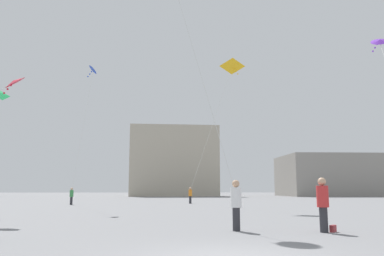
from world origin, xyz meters
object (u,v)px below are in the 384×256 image
object	(u,v)px
person_in_green	(71,195)
kite_amber_delta	(231,70)
kite_violet_diamond	(380,42)
person_in_orange	(190,195)
person_in_white	(236,203)
kite_crimson_diamond	(13,82)
handbag_beside_flyer	(333,229)
kite_cobalt_diamond	(92,74)
building_right_hall	(350,176)
building_centre_hall	(174,161)
person_in_red	(323,202)

from	to	relation	value
person_in_green	kite_amber_delta	distance (m)	19.08
kite_violet_diamond	person_in_orange	bearing A→B (deg)	116.59
person_in_orange	kite_amber_delta	world-z (taller)	kite_amber_delta
person_in_white	kite_crimson_diamond	distance (m)	12.92
person_in_white	handbag_beside_flyer	xyz separation A→B (m)	(3.26, -0.52, -0.86)
kite_cobalt_diamond	building_right_hall	bearing A→B (deg)	50.73
kite_amber_delta	handbag_beside_flyer	size ratio (longest dim) A/B	36.37
person_in_orange	kite_crimson_diamond	xyz separation A→B (m)	(-9.80, -20.82, 5.84)
person_in_orange	building_centre_hall	world-z (taller)	building_centre_hall
person_in_white	building_right_hall	size ratio (longest dim) A/B	0.07
kite_cobalt_diamond	building_centre_hall	world-z (taller)	building_centre_hall
person_in_orange	kite_cobalt_diamond	distance (m)	16.86
person_in_red	kite_crimson_diamond	bearing A→B (deg)	14.80
person_in_red	kite_amber_delta	xyz separation A→B (m)	(-0.72, 15.72, 9.49)
person_in_orange	kite_violet_diamond	world-z (taller)	kite_violet_diamond
handbag_beside_flyer	building_centre_hall	bearing A→B (deg)	94.51
person_in_white	building_centre_hall	xyz separation A→B (m)	(-1.96, 65.65, 5.92)
person_in_orange	kite_amber_delta	size ratio (longest dim) A/B	0.14
person_in_green	building_centre_hall	xyz separation A→B (m)	(9.73, 41.69, 6.03)
person_in_red	building_right_hall	xyz separation A→B (m)	(31.13, 66.36, 3.05)
person_in_orange	kite_amber_delta	distance (m)	14.92
person_in_white	kite_amber_delta	xyz separation A→B (m)	(2.19, 15.10, 9.53)
person_in_white	person_in_orange	bearing A→B (deg)	-158.51
person_in_white	kite_cobalt_diamond	world-z (taller)	kite_cobalt_diamond
person_in_orange	building_centre_hall	distance (m)	39.92
person_in_green	kite_violet_diamond	distance (m)	28.67
kite_amber_delta	kite_violet_diamond	size ratio (longest dim) A/B	1.32
kite_amber_delta	handbag_beside_flyer	bearing A→B (deg)	-86.09
building_centre_hall	building_right_hall	size ratio (longest dim) A/B	0.65
person_in_red	person_in_green	bearing A→B (deg)	-19.97
person_in_orange	kite_violet_diamond	distance (m)	23.60
building_centre_hall	kite_cobalt_diamond	bearing A→B (deg)	-96.87
kite_crimson_diamond	kite_amber_delta	bearing A→B (deg)	38.02
person_in_green	kite_violet_diamond	size ratio (longest dim) A/B	0.18
building_centre_hall	handbag_beside_flyer	size ratio (longest dim) A/B	55.46
person_in_red	building_right_hall	world-z (taller)	building_right_hall
person_in_white	kite_crimson_diamond	xyz separation A→B (m)	(-10.24, 5.38, 5.76)
person_in_white	kite_crimson_diamond	world-z (taller)	kite_crimson_diamond
kite_amber_delta	kite_violet_diamond	bearing A→B (deg)	-49.79
kite_violet_diamond	handbag_beside_flyer	bearing A→B (deg)	-130.64
kite_amber_delta	kite_crimson_diamond	bearing A→B (deg)	-141.98
building_right_hall	handbag_beside_flyer	bearing A→B (deg)	-114.92
person_in_red	handbag_beside_flyer	xyz separation A→B (m)	(0.35, 0.10, -0.90)
person_in_white	person_in_orange	distance (m)	26.21
kite_violet_diamond	kite_cobalt_diamond	bearing A→B (deg)	156.77
person_in_white	person_in_green	bearing A→B (deg)	-133.45
kite_crimson_diamond	kite_cobalt_diamond	world-z (taller)	kite_cobalt_diamond
kite_amber_delta	kite_violet_diamond	distance (m)	11.16
kite_violet_diamond	kite_crimson_diamond	bearing A→B (deg)	-176.43
person_in_orange	handbag_beside_flyer	xyz separation A→B (m)	(3.70, -26.72, -0.78)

